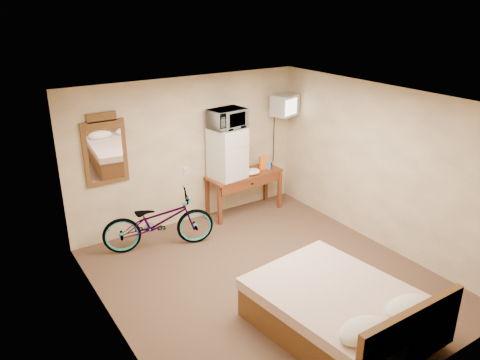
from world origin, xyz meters
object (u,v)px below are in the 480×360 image
Objects in this scene: bicycle at (158,221)px; desk at (245,180)px; crt_television at (285,105)px; bed at (344,312)px; microwave at (227,119)px; blue_cup at (269,165)px; mini_fridge at (228,153)px; wall_mirror at (105,150)px.

desk is at bearing -63.20° from bicycle.
crt_television reaches higher than bed.
microwave reaches higher than blue_cup.
crt_television is 4.13m from bed.
desk is at bearing 177.24° from blue_cup.
bicycle is at bearing -169.55° from desk.
mini_fridge is 6.23× the size of blue_cup.
bicycle and bed have the same top height.
bicycle is (-1.49, -0.37, -0.74)m from mini_fridge.
mini_fridge is at bearing -6.88° from wall_mirror.
bicycle is (-1.49, -0.37, -1.34)m from microwave.
bicycle is at bearing -172.32° from crt_television.
wall_mirror is at bearing 56.89° from bicycle.
blue_cup is 0.23× the size of crt_television.
microwave is 0.97× the size of crt_television.
desk is 0.66m from mini_fridge.
mini_fridge is 1.70m from bicycle.
bicycle is at bearing -49.46° from wall_mirror.
microwave is 0.53× the size of wall_mirror.
bed reaches higher than blue_cup.
microwave is 4.23× the size of blue_cup.
crt_television is 3.24m from wall_mirror.
mini_fridge is 1.38m from crt_television.
desk is at bearing -5.05° from mini_fridge.
blue_cup is (0.84, -0.05, -0.37)m from mini_fridge.
microwave is at bearing 56.25° from mini_fridge.
blue_cup is 1.11m from crt_television.
desk is 0.53m from blue_cup.
desk is 2.54m from wall_mirror.
bed is (-1.74, -3.40, -1.58)m from crt_television.
bicycle is (-1.84, -0.34, -0.18)m from desk.
microwave is (0.00, 0.00, 0.60)m from mini_fridge.
crt_television is at bearing 62.95° from bed.
microwave is 2.03m from bicycle.
mini_fridge is at bearing -59.70° from bicycle.
wall_mirror reaches higher than blue_cup.
blue_cup is at bearing -172.51° from crt_television.
crt_television is (0.36, 0.05, 1.05)m from blue_cup.
microwave is 1.28m from blue_cup.
mini_fridge is 0.41× the size of bed.
crt_television is 0.36× the size of bicycle.
crt_television reaches higher than bicycle.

